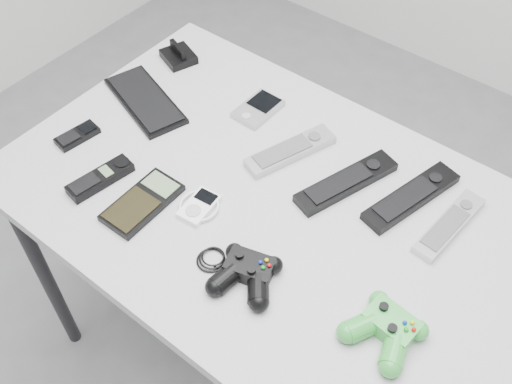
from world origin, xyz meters
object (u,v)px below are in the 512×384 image
Objects in this scene: desk at (272,220)px; mp3_player at (199,206)px; mobile_phone at (77,135)px; pda_keyboard at (145,100)px; controller_black at (247,272)px; remote_silver_a at (290,150)px; calculator at (142,202)px; remote_black_b at (411,196)px; cordless_handset at (100,178)px; remote_silver_b at (449,225)px; pda at (258,108)px; remote_black_a at (346,182)px; controller_green at (387,328)px.

desk is 0.18m from mp3_player.
pda_keyboard is at bearing 87.93° from mobile_phone.
mp3_player is 0.20m from controller_black.
remote_silver_a is 1.26× the size of calculator.
remote_black_b is 1.63× the size of cordless_handset.
mobile_phone and calculator have the same top height.
calculator is at bearing -142.10° from remote_silver_b.
remote_silver_b is at bearing 24.43° from remote_silver_a.
pda reaches higher than pda_keyboard.
mp3_player is at bearing 33.00° from calculator.
remote_black_a is 1.01× the size of remote_black_b.
mp3_player is at bearing 142.79° from controller_black.
mp3_player is (0.10, 0.07, -0.00)m from calculator.
pda_keyboard is 0.81m from controller_green.
cordless_handset is at bearing -146.43° from remote_silver_b.
mp3_player is 0.42× the size of controller_black.
remote_black_b and cordless_handset have the same top height.
remote_black_b is 1.73× the size of controller_green.
desk is at bearing 96.64° from controller_black.
remote_black_a is 0.36m from controller_green.
controller_green is (0.46, -0.01, 0.01)m from mp3_player.
cordless_handset is 0.68m from controller_green.
remote_black_b is 1.40× the size of calculator.
mp3_player is (0.33, -0.17, 0.00)m from pda_keyboard.
cordless_handset is at bearing -166.70° from mp3_player.
cordless_handset is (-0.43, -0.33, -0.00)m from remote_black_a.
calculator is 0.56m from controller_green.
pda_keyboard is 0.57m from controller_black.
mp3_player is (-0.21, -0.25, -0.00)m from remote_black_a.
mp3_player is at bearing -9.13° from pda_keyboard.
remote_silver_b is at bearing 99.11° from controller_green.
pda is 0.39m from calculator.
mobile_phone is at bearing -174.08° from controller_green.
cordless_handset is 1.64× the size of mp3_player.
pda_keyboard is 0.68m from remote_black_b.
remote_silver_a is at bearing 29.63° from pda_keyboard.
remote_silver_a is 1.06× the size of remote_silver_b.
pda is 0.48m from controller_black.
cordless_handset is at bearing -149.68° from desk.
remote_silver_a is at bearing 62.86° from calculator.
calculator is at bearing -96.77° from remote_silver_a.
remote_silver_a reaches higher than desk.
remote_silver_b is (0.23, 0.03, -0.00)m from remote_black_a.
cordless_handset is at bearing -124.53° from remote_black_a.
controller_black is at bearing -75.37° from remote_black_a.
mobile_phone is at bearing -136.85° from remote_black_a.
remote_silver_a is at bearing 152.43° from controller_green.
controller_black is at bearing -6.96° from pda_keyboard.
remote_silver_a is 2.18× the size of mobile_phone.
pda_keyboard is 2.50× the size of mobile_phone.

